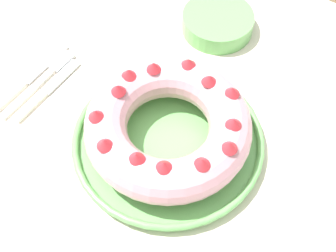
{
  "coord_description": "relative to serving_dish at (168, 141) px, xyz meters",
  "views": [
    {
      "loc": [
        0.24,
        -0.31,
        1.42
      ],
      "look_at": [
        0.01,
        0.03,
        0.78
      ],
      "focal_mm": 50.0,
      "sensor_mm": 36.0,
      "label": 1
    }
  ],
  "objects": [
    {
      "name": "side_bowl",
      "position": [
        -0.07,
        0.29,
        0.01
      ],
      "size": [
        0.15,
        0.15,
        0.04
      ],
      "primitive_type": "cylinder",
      "color": "#6BB760",
      "rests_on": "dining_table"
    },
    {
      "name": "dining_table",
      "position": [
        -0.01,
        -0.03,
        -0.1
      ],
      "size": [
        1.16,
        1.07,
        0.72
      ],
      "color": "beige",
      "rests_on": "ground_plane"
    },
    {
      "name": "serving_knife",
      "position": [
        -0.3,
        -0.04,
        -0.01
      ],
      "size": [
        0.02,
        0.21,
        0.01
      ],
      "rotation": [
        0.0,
        0.0,
        -0.04
      ],
      "color": "white",
      "rests_on": "dining_table"
    },
    {
      "name": "bundt_cake",
      "position": [
        0.0,
        0.0,
        0.05
      ],
      "size": [
        0.28,
        0.28,
        0.09
      ],
      "color": "#E09EAD",
      "rests_on": "serving_dish"
    },
    {
      "name": "fork",
      "position": [
        -0.28,
        -0.01,
        -0.01
      ],
      "size": [
        0.02,
        0.19,
        0.01
      ],
      "rotation": [
        0.0,
        0.0,
        0.04
      ],
      "color": "white",
      "rests_on": "dining_table"
    },
    {
      "name": "cake_knife",
      "position": [
        -0.25,
        -0.04,
        -0.01
      ],
      "size": [
        0.02,
        0.17,
        0.01
      ],
      "rotation": [
        0.0,
        0.0,
        -0.03
      ],
      "color": "white",
      "rests_on": "dining_table"
    },
    {
      "name": "serving_dish",
      "position": [
        0.0,
        0.0,
        0.0
      ],
      "size": [
        0.33,
        0.33,
        0.02
      ],
      "color": "#6BB760",
      "rests_on": "dining_table"
    },
    {
      "name": "napkin",
      "position": [
        0.29,
        -0.03,
        -0.01
      ],
      "size": [
        0.13,
        0.09,
        0.0
      ],
      "primitive_type": "cube",
      "rotation": [
        0.0,
        0.0,
        0.03
      ],
      "color": "white",
      "rests_on": "dining_table"
    }
  ]
}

